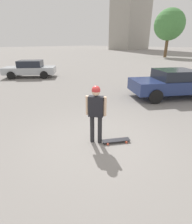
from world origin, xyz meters
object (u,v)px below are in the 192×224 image
person (96,109)px  skateboard (116,140)px  car_parked_near (172,83)px  car_parked_far (30,69)px

person → skateboard: size_ratio=2.17×
person → car_parked_near: person is taller
skateboard → car_parked_far: (11.72, -3.65, 0.65)m
person → car_parked_far: (11.25, -4.04, -0.36)m
skateboard → car_parked_near: 5.92m
person → car_parked_near: 6.24m
skateboard → car_parked_far: size_ratio=0.19×
car_parked_near → car_parked_far: (11.13, 2.20, -0.06)m
person → car_parked_near: (0.12, -6.23, -0.30)m
skateboard → car_parked_far: 12.29m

